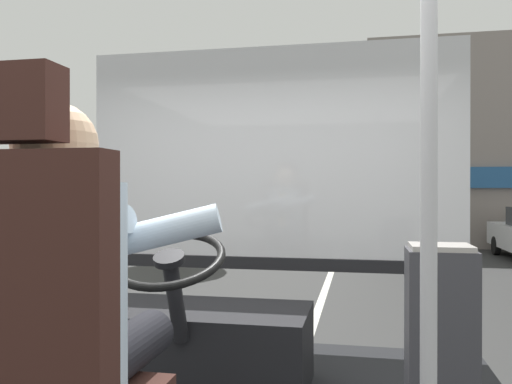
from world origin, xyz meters
The scene contains 8 objects.
ground centered at (0.00, 8.80, -0.02)m, with size 18.00×44.00×0.06m.
driver_seat centered at (-0.21, -0.59, 1.25)m, with size 0.48×0.48×1.29m.
bus_driver centered at (-0.21, -0.48, 1.44)m, with size 0.78×0.64×0.80m.
steering_console centered at (-0.21, 0.73, 0.93)m, with size 1.10×0.95×0.81m.
handrail_pole centered at (0.76, -0.35, 1.80)m, with size 0.04×0.04×2.18m.
fare_box centered at (0.90, 0.37, 1.10)m, with size 0.26×0.23×0.78m.
windshield_panel centered at (0.00, 1.62, 1.76)m, with size 2.50×0.08×1.48m.
street_tree centered at (-3.85, 10.34, 3.39)m, with size 2.40×2.40×4.63m.
Camera 1 is at (0.59, -1.78, 1.71)m, focal length 36.53 mm.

